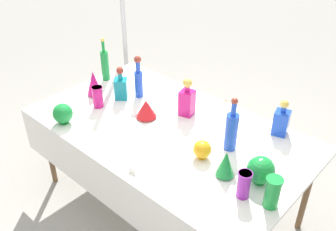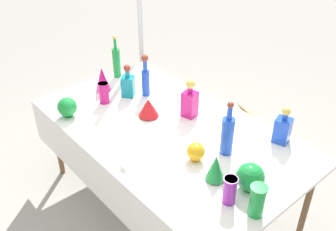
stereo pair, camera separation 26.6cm
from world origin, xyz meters
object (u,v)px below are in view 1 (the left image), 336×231
(tall_bottle_2, at_px, (231,130))
(square_decanter_2, at_px, (281,121))
(tall_bottle_1, at_px, (105,64))
(round_bowl_0, at_px, (261,170))
(tall_bottle_0, at_px, (139,79))
(square_decanter_1, at_px, (121,86))
(round_bowl_2, at_px, (63,114))
(slender_vase_0, at_px, (244,184))
(slender_vase_1, at_px, (98,96))
(round_bowl_1, at_px, (202,149))
(slender_vase_2, at_px, (273,192))
(fluted_vase_1, at_px, (226,164))
(square_decanter_0, at_px, (187,100))
(fluted_vase_2, at_px, (146,109))
(cardboard_box_behind_left, at_px, (231,131))
(fluted_vase_0, at_px, (94,83))
(canopy_pole, at_px, (125,44))

(tall_bottle_2, xyz_separation_m, square_decanter_2, (0.16, 0.38, -0.04))
(tall_bottle_1, height_order, round_bowl_0, tall_bottle_1)
(tall_bottle_0, bearing_deg, square_decanter_1, -126.26)
(tall_bottle_0, relative_size, round_bowl_0, 2.03)
(round_bowl_2, bearing_deg, square_decanter_1, 86.04)
(slender_vase_0, height_order, slender_vase_1, slender_vase_1)
(round_bowl_1, bearing_deg, square_decanter_2, 67.97)
(square_decanter_1, bearing_deg, slender_vase_2, -9.34)
(fluted_vase_1, bearing_deg, round_bowl_2, -165.17)
(square_decanter_0, relative_size, round_bowl_0, 1.72)
(slender_vase_2, xyz_separation_m, fluted_vase_1, (-0.33, 0.03, -0.01))
(slender_vase_0, distance_m, fluted_vase_2, 1.01)
(round_bowl_2, height_order, cardboard_box_behind_left, round_bowl_2)
(square_decanter_0, distance_m, slender_vase_1, 0.70)
(slender_vase_2, distance_m, fluted_vase_1, 0.33)
(fluted_vase_1, relative_size, round_bowl_1, 1.41)
(round_bowl_2, bearing_deg, fluted_vase_0, 111.71)
(fluted_vase_1, relative_size, round_bowl_0, 1.02)
(tall_bottle_2, xyz_separation_m, fluted_vase_2, (-0.68, -0.11, -0.07))
(round_bowl_1, distance_m, round_bowl_2, 1.07)
(fluted_vase_2, bearing_deg, canopy_pole, 145.13)
(slender_vase_0, distance_m, round_bowl_0, 0.17)
(round_bowl_0, distance_m, canopy_pole, 2.14)
(square_decanter_1, relative_size, slender_vase_0, 1.62)
(square_decanter_2, distance_m, fluted_vase_2, 0.97)
(square_decanter_2, bearing_deg, slender_vase_1, -153.05)
(square_decanter_1, distance_m, cardboard_box_behind_left, 1.30)
(tall_bottle_2, distance_m, square_decanter_0, 0.50)
(square_decanter_1, height_order, square_decanter_2, square_decanter_1)
(tall_bottle_1, xyz_separation_m, slender_vase_1, (0.32, -0.34, -0.05))
(square_decanter_1, height_order, canopy_pole, canopy_pole)
(square_decanter_0, relative_size, slender_vase_2, 1.56)
(slender_vase_1, bearing_deg, tall_bottle_0, 70.20)
(fluted_vase_2, xyz_separation_m, canopy_pole, (-1.01, 0.70, 0.04))
(tall_bottle_0, relative_size, round_bowl_1, 2.80)
(tall_bottle_1, bearing_deg, cardboard_box_behind_left, 45.48)
(fluted_vase_1, distance_m, fluted_vase_2, 0.83)
(fluted_vase_2, bearing_deg, square_decanter_0, 51.10)
(slender_vase_1, relative_size, cardboard_box_behind_left, 0.32)
(square_decanter_1, distance_m, slender_vase_1, 0.22)
(tall_bottle_0, height_order, round_bowl_2, tall_bottle_0)
(tall_bottle_0, xyz_separation_m, square_decanter_0, (0.47, 0.05, -0.03))
(tall_bottle_2, xyz_separation_m, fluted_vase_1, (0.13, -0.25, -0.06))
(square_decanter_0, distance_m, round_bowl_2, 0.92)
(slender_vase_2, bearing_deg, fluted_vase_2, 171.34)
(square_decanter_1, bearing_deg, slender_vase_1, -98.90)
(tall_bottle_2, relative_size, fluted_vase_2, 2.49)
(fluted_vase_1, xyz_separation_m, cardboard_box_behind_left, (-0.70, 1.19, -0.71))
(canopy_pole, bearing_deg, tall_bottle_0, -34.96)
(cardboard_box_behind_left, bearing_deg, fluted_vase_2, -96.40)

